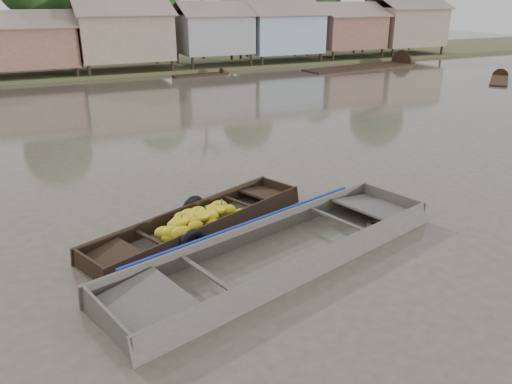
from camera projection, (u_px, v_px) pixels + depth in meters
name	position (u px, v px, depth m)	size (l,w,h in m)	color
ground	(259.00, 246.00, 11.86)	(120.00, 120.00, 0.00)	#494438
riverbank	(124.00, 28.00, 38.84)	(120.00, 12.47, 10.22)	#384723
banana_boat	(197.00, 224.00, 12.56)	(6.37, 3.84, 0.84)	black
viewer_boat	(281.00, 255.00, 11.32)	(8.80, 4.49, 0.68)	#3B3832
distant_boats	(300.00, 75.00, 36.93)	(48.18, 13.80, 0.35)	black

